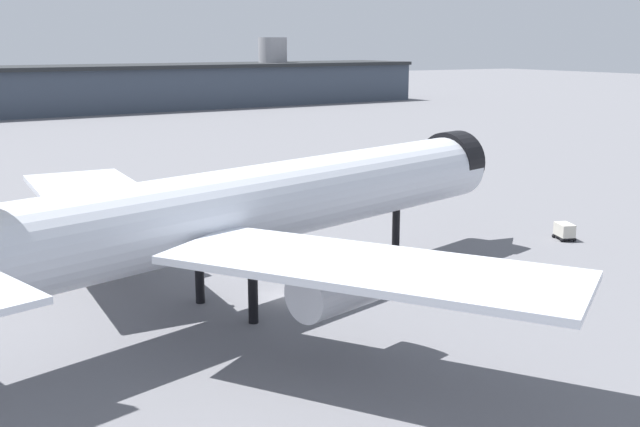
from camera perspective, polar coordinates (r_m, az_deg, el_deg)
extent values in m
plane|color=slate|center=(66.28, -2.79, -6.26)|extent=(900.00, 900.00, 0.00)
cylinder|color=silver|center=(62.61, -5.12, 0.59)|extent=(58.87, 22.63, 6.49)
cone|color=silver|center=(84.67, 10.29, 3.58)|extent=(8.62, 8.08, 6.36)
cylinder|color=black|center=(83.54, 9.81, 3.82)|extent=(4.62, 7.11, 6.55)
cube|color=silver|center=(73.60, -16.34, 1.29)|extent=(10.42, 27.04, 0.52)
cylinder|color=#B7BAC1|center=(72.03, -13.98, -0.55)|extent=(8.98, 5.73, 3.57)
cube|color=silver|center=(48.25, 3.73, -4.02)|extent=(22.83, 27.47, 0.52)
cylinder|color=#B7BAC1|center=(51.92, 2.02, -5.26)|extent=(8.98, 5.73, 3.57)
cylinder|color=black|center=(77.34, 5.68, -1.54)|extent=(0.78, 0.78, 5.19)
cylinder|color=black|center=(64.85, -8.98, -4.42)|extent=(0.78, 0.78, 5.19)
cylinder|color=black|center=(59.77, -5.03, -5.79)|extent=(0.78, 0.78, 5.19)
cube|color=#3D4756|center=(259.92, -15.00, 8.92)|extent=(222.86, 41.13, 13.41)
cube|color=#232628|center=(259.61, -15.09, 10.53)|extent=(223.02, 44.01, 1.20)
cylinder|color=#939399|center=(283.55, -3.53, 10.61)|extent=(10.39, 10.39, 23.51)
cube|color=black|center=(89.41, 17.75, -1.66)|extent=(2.23, 2.77, 0.20)
cube|color=beige|center=(89.23, 17.79, -1.16)|extent=(2.23, 2.77, 1.40)
sphere|color=black|center=(89.92, 17.04, -1.60)|extent=(0.44, 0.44, 0.44)
sphere|color=black|center=(90.60, 17.89, -1.55)|extent=(0.44, 0.44, 0.44)
sphere|color=black|center=(88.27, 17.60, -1.90)|extent=(0.44, 0.44, 0.44)
sphere|color=black|center=(88.96, 18.46, -1.85)|extent=(0.44, 0.44, 0.44)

